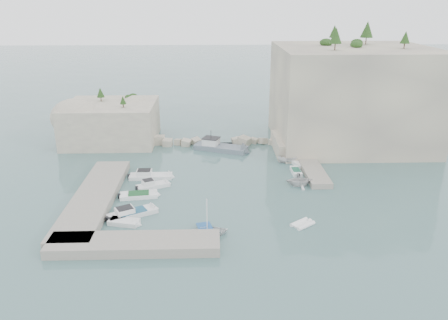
{
  "coord_description": "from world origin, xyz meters",
  "views": [
    {
      "loc": [
        -1.73,
        -52.61,
        24.84
      ],
      "look_at": [
        0.0,
        6.0,
        3.0
      ],
      "focal_mm": 35.0,
      "sensor_mm": 36.0,
      "label": 1
    }
  ],
  "objects_px": {
    "tender_east_b": "(296,173)",
    "tender_east_d": "(289,163)",
    "motorboat_a": "(151,178)",
    "motorboat_b": "(153,188)",
    "tender_east_c": "(297,164)",
    "motorboat_d": "(133,216)",
    "work_boat": "(221,150)",
    "tender_east_a": "(299,186)",
    "inflatable_dinghy": "(302,225)",
    "rowboat": "(207,236)",
    "motorboat_c": "(139,197)",
    "motorboat_e": "(124,224)"
  },
  "relations": [
    {
      "from": "motorboat_a",
      "to": "tender_east_c",
      "type": "height_order",
      "value": "motorboat_a"
    },
    {
      "from": "rowboat",
      "to": "tender_east_c",
      "type": "height_order",
      "value": "rowboat"
    },
    {
      "from": "motorboat_e",
      "to": "work_boat",
      "type": "height_order",
      "value": "work_boat"
    },
    {
      "from": "motorboat_a",
      "to": "motorboat_c",
      "type": "height_order",
      "value": "motorboat_a"
    },
    {
      "from": "motorboat_b",
      "to": "inflatable_dinghy",
      "type": "height_order",
      "value": "motorboat_b"
    },
    {
      "from": "motorboat_c",
      "to": "tender_east_b",
      "type": "height_order",
      "value": "same"
    },
    {
      "from": "motorboat_e",
      "to": "work_boat",
      "type": "relative_size",
      "value": 0.39
    },
    {
      "from": "rowboat",
      "to": "work_boat",
      "type": "xyz_separation_m",
      "value": [
        2.18,
        29.0,
        0.0
      ]
    },
    {
      "from": "motorboat_d",
      "to": "motorboat_b",
      "type": "bearing_deg",
      "value": 50.87
    },
    {
      "from": "motorboat_e",
      "to": "tender_east_a",
      "type": "xyz_separation_m",
      "value": [
        22.59,
        10.46,
        0.0
      ]
    },
    {
      "from": "motorboat_a",
      "to": "work_boat",
      "type": "xyz_separation_m",
      "value": [
        10.57,
        12.2,
        0.0
      ]
    },
    {
      "from": "tender_east_c",
      "to": "work_boat",
      "type": "bearing_deg",
      "value": 38.25
    },
    {
      "from": "motorboat_a",
      "to": "motorboat_b",
      "type": "distance_m",
      "value": 3.5
    },
    {
      "from": "motorboat_a",
      "to": "inflatable_dinghy",
      "type": "distance_m",
      "value": 24.42
    },
    {
      "from": "tender_east_b",
      "to": "tender_east_d",
      "type": "relative_size",
      "value": 0.97
    },
    {
      "from": "motorboat_a",
      "to": "tender_east_d",
      "type": "bearing_deg",
      "value": 14.67
    },
    {
      "from": "motorboat_a",
      "to": "motorboat_c",
      "type": "bearing_deg",
      "value": -97.2
    },
    {
      "from": "motorboat_d",
      "to": "rowboat",
      "type": "bearing_deg",
      "value": -58.05
    },
    {
      "from": "motorboat_d",
      "to": "work_boat",
      "type": "xyz_separation_m",
      "value": [
        11.3,
        23.94,
        0.0
      ]
    },
    {
      "from": "motorboat_c",
      "to": "tender_east_a",
      "type": "bearing_deg",
      "value": 0.21
    },
    {
      "from": "tender_east_a",
      "to": "inflatable_dinghy",
      "type": "bearing_deg",
      "value": 167.59
    },
    {
      "from": "tender_east_d",
      "to": "tender_east_c",
      "type": "bearing_deg",
      "value": -128.56
    },
    {
      "from": "motorboat_a",
      "to": "tender_east_b",
      "type": "xyz_separation_m",
      "value": [
        21.67,
        1.3,
        0.0
      ]
    },
    {
      "from": "motorboat_d",
      "to": "tender_east_b",
      "type": "relative_size",
      "value": 1.73
    },
    {
      "from": "motorboat_a",
      "to": "tender_east_b",
      "type": "relative_size",
      "value": 1.78
    },
    {
      "from": "tender_east_a",
      "to": "tender_east_c",
      "type": "distance_m",
      "value": 8.55
    },
    {
      "from": "motorboat_e",
      "to": "work_boat",
      "type": "bearing_deg",
      "value": 79.26
    },
    {
      "from": "motorboat_c",
      "to": "tender_east_d",
      "type": "bearing_deg",
      "value": 21.2
    },
    {
      "from": "tender_east_c",
      "to": "motorboat_d",
      "type": "bearing_deg",
      "value": 104.93
    },
    {
      "from": "tender_east_a",
      "to": "work_boat",
      "type": "xyz_separation_m",
      "value": [
        -10.66,
        15.59,
        0.0
      ]
    },
    {
      "from": "motorboat_a",
      "to": "motorboat_e",
      "type": "bearing_deg",
      "value": -96.06
    },
    {
      "from": "motorboat_a",
      "to": "tender_east_a",
      "type": "bearing_deg",
      "value": -9.56
    },
    {
      "from": "motorboat_b",
      "to": "motorboat_d",
      "type": "distance_m",
      "value": 8.45
    },
    {
      "from": "motorboat_a",
      "to": "rowboat",
      "type": "xyz_separation_m",
      "value": [
        8.39,
        -16.81,
        0.0
      ]
    },
    {
      "from": "tender_east_d",
      "to": "inflatable_dinghy",
      "type": "bearing_deg",
      "value": 169.32
    },
    {
      "from": "rowboat",
      "to": "inflatable_dinghy",
      "type": "relative_size",
      "value": 1.67
    },
    {
      "from": "motorboat_c",
      "to": "work_boat",
      "type": "bearing_deg",
      "value": 50.98
    },
    {
      "from": "motorboat_d",
      "to": "motorboat_c",
      "type": "bearing_deg",
      "value": 61.4
    },
    {
      "from": "motorboat_c",
      "to": "motorboat_d",
      "type": "height_order",
      "value": "motorboat_d"
    },
    {
      "from": "motorboat_b",
      "to": "tender_east_a",
      "type": "distance_m",
      "value": 20.47
    },
    {
      "from": "tender_east_d",
      "to": "work_boat",
      "type": "xyz_separation_m",
      "value": [
        -10.83,
        6.41,
        0.0
      ]
    },
    {
      "from": "inflatable_dinghy",
      "to": "tender_east_b",
      "type": "relative_size",
      "value": 0.76
    },
    {
      "from": "motorboat_a",
      "to": "motorboat_b",
      "type": "relative_size",
      "value": 1.36
    },
    {
      "from": "motorboat_d",
      "to": "tender_east_a",
      "type": "distance_m",
      "value": 23.49
    },
    {
      "from": "motorboat_d",
      "to": "motorboat_a",
      "type": "bearing_deg",
      "value": 57.47
    },
    {
      "from": "motorboat_a",
      "to": "tender_east_c",
      "type": "xyz_separation_m",
      "value": [
        22.53,
        5.05,
        0.0
      ]
    },
    {
      "from": "tender_east_c",
      "to": "inflatable_dinghy",
      "type": "bearing_deg",
      "value": 150.26
    },
    {
      "from": "motorboat_e",
      "to": "tender_east_d",
      "type": "bearing_deg",
      "value": 54.66
    },
    {
      "from": "motorboat_d",
      "to": "tender_east_a",
      "type": "xyz_separation_m",
      "value": [
        21.96,
        8.34,
        0.0
      ]
    },
    {
      "from": "motorboat_d",
      "to": "tender_east_b",
      "type": "distance_m",
      "value": 25.91
    }
  ]
}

